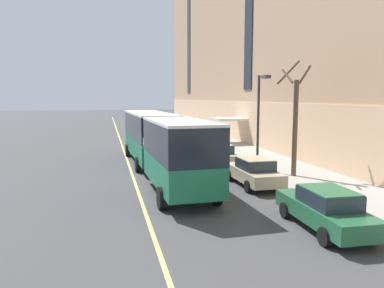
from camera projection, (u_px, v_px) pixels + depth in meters
name	position (u px, v px, depth m)	size (l,w,h in m)	color
ground_plane	(148.00, 178.00, 22.57)	(260.00, 260.00, 0.00)	#424244
sidewalk	(267.00, 162.00, 27.49)	(5.20, 160.00, 0.15)	#9E9B93
city_bus	(159.00, 140.00, 23.66)	(3.45, 18.63, 3.74)	#1E704C
parked_car_champagne_0	(160.00, 126.00, 54.00)	(1.93, 4.37, 1.56)	#BCAD89
parked_car_green_1	(325.00, 209.00, 13.62)	(2.00, 4.84, 1.56)	#23603D
parked_car_white_2	(196.00, 143.00, 33.51)	(2.07, 4.56, 1.56)	silver
parked_car_champagne_3	(219.00, 155.00, 26.59)	(2.05, 4.36, 1.56)	#BCAD89
parked_car_white_5	(177.00, 135.00, 41.07)	(2.13, 4.79, 1.56)	silver
parked_car_champagne_6	(254.00, 172.00, 20.45)	(2.01, 4.60, 1.56)	#BCAD89
street_tree_mid_block	(295.00, 120.00, 22.17)	(1.62, 1.64, 6.92)	brown
street_lamp	(260.00, 112.00, 23.55)	(0.36, 1.48, 6.06)	#2D2D30
fire_hydrant	(357.00, 210.00, 14.47)	(0.42, 0.24, 0.72)	red
lane_centerline	(130.00, 169.00, 25.29)	(0.16, 140.00, 0.01)	#E0D66B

